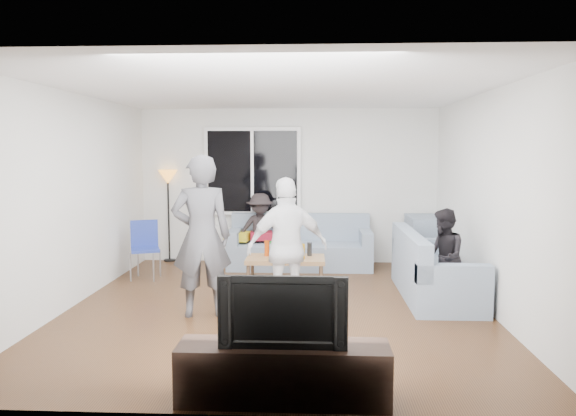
# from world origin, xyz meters

# --- Properties ---
(floor) EXTENTS (5.00, 5.50, 0.04)m
(floor) POSITION_xyz_m (0.00, 0.00, -0.02)
(floor) COLOR #56351C
(floor) RESTS_ON ground
(ceiling) EXTENTS (5.00, 5.50, 0.04)m
(ceiling) POSITION_xyz_m (0.00, 0.00, 2.62)
(ceiling) COLOR white
(ceiling) RESTS_ON ground
(wall_back) EXTENTS (5.00, 0.04, 2.60)m
(wall_back) POSITION_xyz_m (0.00, 2.77, 1.30)
(wall_back) COLOR silver
(wall_back) RESTS_ON ground
(wall_front) EXTENTS (5.00, 0.04, 2.60)m
(wall_front) POSITION_xyz_m (0.00, -2.77, 1.30)
(wall_front) COLOR silver
(wall_front) RESTS_ON ground
(wall_left) EXTENTS (0.04, 5.50, 2.60)m
(wall_left) POSITION_xyz_m (-2.52, 0.00, 1.30)
(wall_left) COLOR silver
(wall_left) RESTS_ON ground
(wall_right) EXTENTS (0.04, 5.50, 2.60)m
(wall_right) POSITION_xyz_m (2.52, 0.00, 1.30)
(wall_right) COLOR silver
(wall_right) RESTS_ON ground
(window_frame) EXTENTS (1.62, 0.06, 1.47)m
(window_frame) POSITION_xyz_m (-0.60, 2.69, 1.55)
(window_frame) COLOR white
(window_frame) RESTS_ON wall_back
(window_glass) EXTENTS (1.50, 0.02, 1.35)m
(window_glass) POSITION_xyz_m (-0.60, 2.65, 1.55)
(window_glass) COLOR black
(window_glass) RESTS_ON window_frame
(window_mullion) EXTENTS (0.05, 0.03, 1.35)m
(window_mullion) POSITION_xyz_m (-0.60, 2.64, 1.55)
(window_mullion) COLOR white
(window_mullion) RESTS_ON window_frame
(radiator) EXTENTS (1.30, 0.12, 0.62)m
(radiator) POSITION_xyz_m (-0.60, 2.65, 0.31)
(radiator) COLOR silver
(radiator) RESTS_ON floor
(potted_plant) EXTENTS (0.24, 0.21, 0.37)m
(potted_plant) POSITION_xyz_m (-0.43, 2.62, 0.80)
(potted_plant) COLOR #2E6C2B
(potted_plant) RESTS_ON radiator
(vase) EXTENTS (0.18, 0.18, 0.18)m
(vase) POSITION_xyz_m (-0.71, 2.62, 0.71)
(vase) COLOR white
(vase) RESTS_ON radiator
(sofa_back_section) EXTENTS (2.30, 0.85, 0.85)m
(sofa_back_section) POSITION_xyz_m (0.21, 2.27, 0.42)
(sofa_back_section) COLOR gray
(sofa_back_section) RESTS_ON floor
(sofa_right_section) EXTENTS (2.00, 0.85, 0.85)m
(sofa_right_section) POSITION_xyz_m (2.02, 0.55, 0.42)
(sofa_right_section) COLOR gray
(sofa_right_section) RESTS_ON floor
(sofa_corner) EXTENTS (0.85, 0.85, 0.85)m
(sofa_corner) POSITION_xyz_m (2.38, 2.27, 0.42)
(sofa_corner) COLOR gray
(sofa_corner) RESTS_ON floor
(cushion_yellow) EXTENTS (0.42, 0.37, 0.14)m
(cushion_yellow) POSITION_xyz_m (-0.80, 2.25, 0.51)
(cushion_yellow) COLOR gold
(cushion_yellow) RESTS_ON sofa_back_section
(cushion_red) EXTENTS (0.40, 0.34, 0.13)m
(cushion_red) POSITION_xyz_m (-0.42, 2.33, 0.51)
(cushion_red) COLOR maroon
(cushion_red) RESTS_ON sofa_back_section
(coffee_table) EXTENTS (1.11, 0.61, 0.40)m
(coffee_table) POSITION_xyz_m (0.04, 1.09, 0.20)
(coffee_table) COLOR #AA7A52
(coffee_table) RESTS_ON floor
(pitcher) EXTENTS (0.17, 0.17, 0.17)m
(pitcher) POSITION_xyz_m (-0.04, 1.16, 0.49)
(pitcher) COLOR maroon
(pitcher) RESTS_ON coffee_table
(side_chair) EXTENTS (0.51, 0.51, 0.86)m
(side_chair) POSITION_xyz_m (-2.05, 1.36, 0.43)
(side_chair) COLOR #233698
(side_chair) RESTS_ON floor
(floor_lamp) EXTENTS (0.32, 0.32, 1.56)m
(floor_lamp) POSITION_xyz_m (-2.05, 2.69, 0.78)
(floor_lamp) COLOR orange
(floor_lamp) RESTS_ON floor
(player_left) EXTENTS (0.75, 0.57, 1.85)m
(player_left) POSITION_xyz_m (-0.84, -0.39, 0.93)
(player_left) COLOR #46464A
(player_left) RESTS_ON floor
(player_right) EXTENTS (1.01, 0.66, 1.60)m
(player_right) POSITION_xyz_m (0.14, -0.39, 0.80)
(player_right) COLOR silver
(player_right) RESTS_ON floor
(spectator_right) EXTENTS (0.47, 0.60, 1.20)m
(spectator_right) POSITION_xyz_m (2.02, 0.17, 0.60)
(spectator_right) COLOR black
(spectator_right) RESTS_ON floor
(spectator_back) EXTENTS (0.85, 0.59, 1.21)m
(spectator_back) POSITION_xyz_m (-0.44, 2.30, 0.60)
(spectator_back) COLOR black
(spectator_back) RESTS_ON floor
(tv_console) EXTENTS (1.60, 0.40, 0.44)m
(tv_console) POSITION_xyz_m (0.22, -2.50, 0.22)
(tv_console) COLOR black
(tv_console) RESTS_ON floor
(television) EXTENTS (0.95, 0.13, 0.55)m
(television) POSITION_xyz_m (0.22, -2.50, 0.71)
(television) COLOR black
(television) RESTS_ON tv_console
(bottle_b) EXTENTS (0.08, 0.08, 0.25)m
(bottle_b) POSITION_xyz_m (-0.13, 0.95, 0.52)
(bottle_b) COLOR green
(bottle_b) RESTS_ON coffee_table
(bottle_a) EXTENTS (0.07, 0.07, 0.22)m
(bottle_a) POSITION_xyz_m (-0.23, 1.17, 0.51)
(bottle_a) COLOR #C7440B
(bottle_a) RESTS_ON coffee_table
(bottle_c) EXTENTS (0.07, 0.07, 0.20)m
(bottle_c) POSITION_xyz_m (0.10, 1.26, 0.50)
(bottle_c) COLOR black
(bottle_c) RESTS_ON coffee_table
(bottle_e) EXTENTS (0.07, 0.07, 0.19)m
(bottle_e) POSITION_xyz_m (0.38, 1.21, 0.50)
(bottle_e) COLOR black
(bottle_e) RESTS_ON coffee_table
(bottle_d) EXTENTS (0.07, 0.07, 0.21)m
(bottle_d) POSITION_xyz_m (0.28, 0.97, 0.51)
(bottle_d) COLOR #CF9412
(bottle_d) RESTS_ON coffee_table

